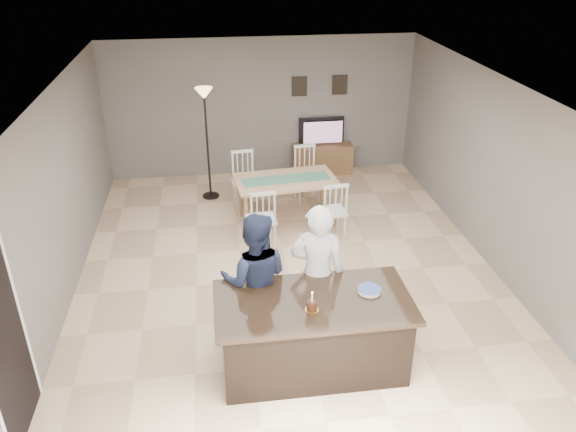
{
  "coord_description": "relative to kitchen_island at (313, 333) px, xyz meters",
  "views": [
    {
      "loc": [
        -0.96,
        -6.69,
        4.5
      ],
      "look_at": [
        -0.07,
        -0.3,
        1.17
      ],
      "focal_mm": 35.0,
      "sensor_mm": 36.0,
      "label": 1
    }
  ],
  "objects": [
    {
      "name": "floor",
      "position": [
        0.0,
        1.8,
        -0.45
      ],
      "size": [
        8.0,
        8.0,
        0.0
      ],
      "primitive_type": "plane",
      "color": "#D9B78B",
      "rests_on": "ground"
    },
    {
      "name": "room_shell",
      "position": [
        0.0,
        1.8,
        1.22
      ],
      "size": [
        8.0,
        8.0,
        8.0
      ],
      "color": "slate",
      "rests_on": "floor"
    },
    {
      "name": "kitchen_island",
      "position": [
        0.0,
        0.0,
        0.0
      ],
      "size": [
        2.15,
        1.1,
        0.9
      ],
      "color": "black",
      "rests_on": "floor"
    },
    {
      "name": "tv_console",
      "position": [
        1.2,
        5.57,
        -0.15
      ],
      "size": [
        1.2,
        0.4,
        0.6
      ],
      "primitive_type": "cube",
      "color": "brown",
      "rests_on": "floor"
    },
    {
      "name": "television",
      "position": [
        1.2,
        5.64,
        0.41
      ],
      "size": [
        0.91,
        0.12,
        0.53
      ],
      "primitive_type": "imported",
      "rotation": [
        0.0,
        0.0,
        3.14
      ],
      "color": "black",
      "rests_on": "tv_console"
    },
    {
      "name": "tv_screen_glow",
      "position": [
        1.2,
        5.56,
        0.42
      ],
      "size": [
        0.78,
        0.0,
        0.78
      ],
      "primitive_type": "plane",
      "rotation": [
        1.57,
        0.0,
        3.14
      ],
      "color": "#EC531A",
      "rests_on": "tv_console"
    },
    {
      "name": "picture_frames",
      "position": [
        1.15,
        5.78,
        1.3
      ],
      "size": [
        1.1,
        0.02,
        0.38
      ],
      "color": "black",
      "rests_on": "room_shell"
    },
    {
      "name": "doorway",
      "position": [
        -2.99,
        -0.5,
        0.8
      ],
      "size": [
        0.0,
        2.1,
        2.65
      ],
      "color": "black",
      "rests_on": "floor"
    },
    {
      "name": "woman",
      "position": [
        0.14,
        0.55,
        0.43
      ],
      "size": [
        0.72,
        0.56,
        1.77
      ],
      "primitive_type": "imported",
      "rotation": [
        0.0,
        0.0,
        2.91
      ],
      "color": "silver",
      "rests_on": "floor"
    },
    {
      "name": "man",
      "position": [
        -0.59,
        0.55,
        0.4
      ],
      "size": [
        0.91,
        0.76,
        1.7
      ],
      "primitive_type": "imported",
      "rotation": [
        0.0,
        0.0,
        3.0
      ],
      "color": "#1B233C",
      "rests_on": "floor"
    },
    {
      "name": "birthday_cake",
      "position": [
        -0.05,
        -0.16,
        0.5
      ],
      "size": [
        0.15,
        0.15,
        0.23
      ],
      "color": "gold",
      "rests_on": "kitchen_island"
    },
    {
      "name": "plate_stack",
      "position": [
        0.64,
        0.08,
        0.47
      ],
      "size": [
        0.26,
        0.26,
        0.04
      ],
      "color": "white",
      "rests_on": "kitchen_island"
    },
    {
      "name": "dining_table",
      "position": [
        0.18,
        3.57,
        0.19
      ],
      "size": [
        1.76,
        2.02,
        1.01
      ],
      "rotation": [
        0.0,
        0.0,
        0.1
      ],
      "color": "tan",
      "rests_on": "floor"
    },
    {
      "name": "floor_lamp",
      "position": [
        -1.08,
        4.73,
        1.14
      ],
      "size": [
        0.31,
        0.31,
        2.05
      ],
      "color": "black",
      "rests_on": "floor"
    }
  ]
}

